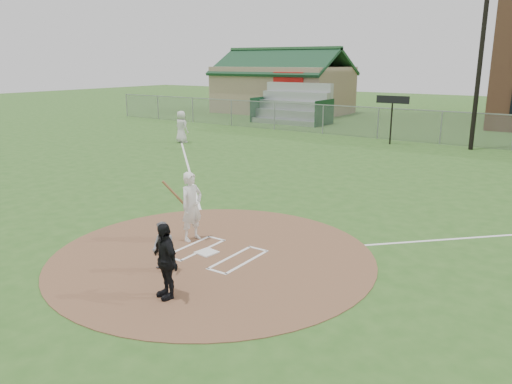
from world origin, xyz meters
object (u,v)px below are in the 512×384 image
Objects in this scene: catcher at (163,247)px; ondeck_player at (181,127)px; umpire at (165,261)px; home_plate at (207,252)px; batter_at_plate at (192,206)px.

ondeck_player is (-13.15, 14.98, 0.34)m from catcher.
umpire is 0.85× the size of ondeck_player.
ondeck_player is at bearing 134.46° from home_plate.
catcher is at bearing -65.94° from batter_at_plate.
batter_at_plate reaches higher than umpire.
catcher is at bearing -92.37° from home_plate.
catcher is 0.63× the size of ondeck_player.
umpire is at bearing -29.34° from catcher.
home_plate is 18.89m from ondeck_player.
ondeck_player is at bearing 151.44° from umpire.
batter_at_plate is (-0.93, 2.08, 0.36)m from catcher.
batter_at_plate is (-1.91, 3.00, 0.15)m from umpire.
batter_at_plate is (12.22, -12.90, 0.02)m from ondeck_player.
umpire reaches higher than home_plate.
umpire reaches higher than catcher.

